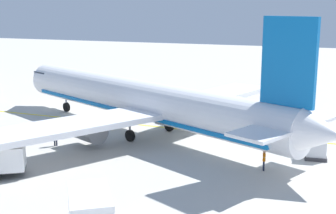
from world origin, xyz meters
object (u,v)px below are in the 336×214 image
cargo_container_mid (316,148)px  crew_loader_left (264,159)px  crew_marshaller (55,135)px  airliner_foreground (144,101)px  cargo_container_near (221,117)px

cargo_container_mid → crew_loader_left: (-4.51, 3.60, 0.00)m
crew_marshaller → crew_loader_left: 18.98m
cargo_container_mid → airliner_foreground: bearing=83.8°
cargo_container_near → cargo_container_mid: 12.86m
crew_loader_left → cargo_container_mid: bearing=-38.6°
cargo_container_mid → crew_loader_left: 5.77m
cargo_container_near → crew_loader_left: (-12.34, -6.61, -0.00)m
cargo_container_near → crew_loader_left: cargo_container_near is taller
crew_marshaller → cargo_container_mid: bearing=-78.3°
cargo_container_near → crew_marshaller: cargo_container_near is taller
airliner_foreground → cargo_container_near: bearing=-46.4°
airliner_foreground → crew_marshaller: (-6.48, 6.04, -2.38)m
crew_loader_left → airliner_foreground: bearing=64.0°
cargo_container_near → crew_loader_left: size_ratio=1.48×
cargo_container_mid → crew_loader_left: cargo_container_mid is taller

